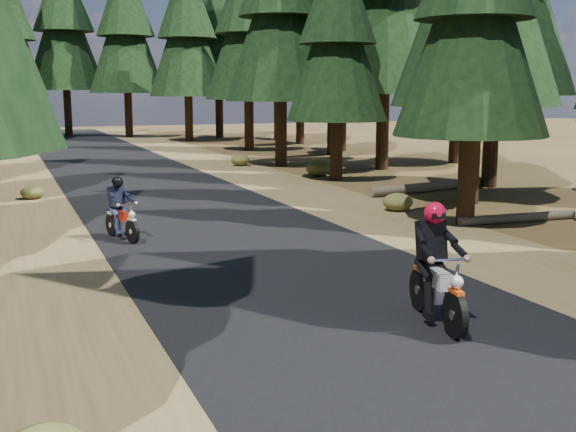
{
  "coord_description": "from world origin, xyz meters",
  "views": [
    {
      "loc": [
        -4.84,
        -10.65,
        3.38
      ],
      "look_at": [
        0.0,
        1.5,
        1.1
      ],
      "focal_mm": 45.0,
      "sensor_mm": 36.0,
      "label": 1
    }
  ],
  "objects_px": {
    "log_far": "(518,218)",
    "rider_lead": "(437,285)",
    "rider_follow": "(122,219)",
    "log_near": "(434,186)"
  },
  "relations": [
    {
      "from": "log_far",
      "to": "rider_follow",
      "type": "bearing_deg",
      "value": 174.07
    },
    {
      "from": "rider_follow",
      "to": "rider_lead",
      "type": "bearing_deg",
      "value": 96.17
    },
    {
      "from": "log_near",
      "to": "rider_follow",
      "type": "xyz_separation_m",
      "value": [
        -11.18,
        -4.34,
        0.33
      ]
    },
    {
      "from": "log_far",
      "to": "rider_lead",
      "type": "distance_m",
      "value": 9.12
    },
    {
      "from": "log_far",
      "to": "rider_follow",
      "type": "relative_size",
      "value": 2.04
    },
    {
      "from": "rider_follow",
      "to": "log_far",
      "type": "bearing_deg",
      "value": 154.4
    },
    {
      "from": "log_near",
      "to": "log_far",
      "type": "height_order",
      "value": "log_near"
    },
    {
      "from": "log_far",
      "to": "rider_lead",
      "type": "bearing_deg",
      "value": -133.51
    },
    {
      "from": "rider_lead",
      "to": "rider_follow",
      "type": "distance_m",
      "value": 8.49
    },
    {
      "from": "log_far",
      "to": "rider_lead",
      "type": "height_order",
      "value": "rider_lead"
    }
  ]
}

